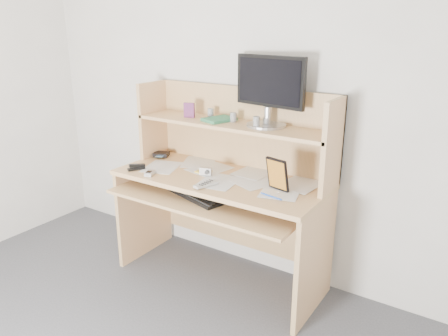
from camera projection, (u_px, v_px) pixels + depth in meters
The scene contains 19 objects.
back_wall at pixel (246, 94), 2.93m from camera, with size 3.60×0.04×2.50m, color silver.
desk at pixel (226, 181), 2.92m from camera, with size 1.40×0.70×1.30m.
paper_clutter at pixel (220, 176), 2.83m from camera, with size 1.32×0.54×0.01m, color silver.
keyboard at pixel (196, 195), 2.77m from camera, with size 0.46×0.28×0.03m.
tv_remote at pixel (206, 184), 2.66m from camera, with size 0.05×0.16×0.02m, color #AAABA5.
flip_phone at pixel (150, 173), 2.86m from camera, with size 0.05×0.09×0.02m, color #B7B7B9.
stapler at pixel (136, 167), 2.96m from camera, with size 0.03×0.12×0.04m, color black.
wallet at pixel (161, 154), 3.26m from camera, with size 0.11×0.09×0.03m, color black.
sticky_note_pad at pixel (204, 172), 2.92m from camera, with size 0.09×0.09×0.01m, color yellow.
digital_camera at pixel (206, 171), 2.85m from camera, with size 0.08×0.03×0.05m, color #A8A8AA.
game_case at pixel (277, 174), 2.56m from camera, with size 0.14×0.02×0.20m, color black.
blue_pen at pixel (271, 196), 2.49m from camera, with size 0.01×0.01×0.15m, color #1746B2.
card_box at pixel (189, 110), 3.00m from camera, with size 0.07×0.02×0.10m, color #A22415.
shelf_book at pixel (219, 119), 2.90m from camera, with size 0.15×0.20×0.02m, color #36875D.
chip_stack_a at pixel (233, 117), 2.87m from camera, with size 0.04×0.04×0.06m, color black.
chip_stack_b at pixel (211, 113), 2.98m from camera, with size 0.04×0.04×0.07m, color white.
chip_stack_c at pixel (266, 122), 2.75m from camera, with size 0.04×0.04×0.05m, color black.
chip_stack_d at pixel (256, 122), 2.70m from camera, with size 0.04×0.04×0.07m, color white.
monitor at pixel (269, 89), 2.70m from camera, with size 0.50×0.25×0.43m.
Camera 1 is at (1.49, -0.74, 1.70)m, focal length 35.00 mm.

